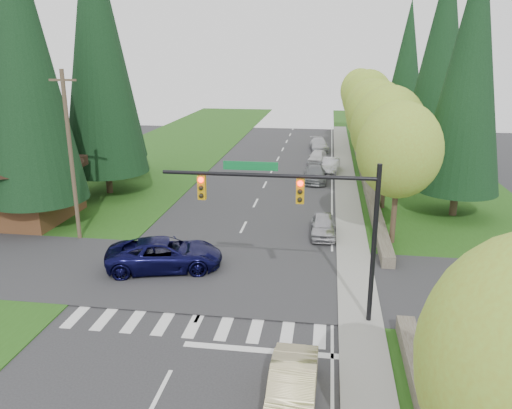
% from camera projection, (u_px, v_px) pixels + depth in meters
% --- Properties ---
extents(ground, '(120.00, 120.00, 0.00)m').
position_uv_depth(ground, '(170.00, 372.00, 17.68)').
color(ground, '#28282B').
rests_on(ground, ground).
extents(grass_east, '(14.00, 110.00, 0.06)m').
position_uv_depth(grass_east, '(437.00, 214.00, 34.81)').
color(grass_east, '#224C14').
rests_on(grass_east, ground).
extents(grass_west, '(14.00, 110.00, 0.06)m').
position_uv_depth(grass_west, '(87.00, 199.00, 38.39)').
color(grass_west, '#224C14').
rests_on(grass_west, ground).
extents(cross_street, '(120.00, 8.00, 0.10)m').
position_uv_depth(cross_street, '(219.00, 276.00, 25.25)').
color(cross_street, '#28282B').
rests_on(cross_street, ground).
extents(sidewalk_east, '(1.80, 80.00, 0.13)m').
position_uv_depth(sidewalk_east, '(348.00, 202.00, 37.53)').
color(sidewalk_east, gray).
rests_on(sidewalk_east, ground).
extents(curb_east, '(0.20, 80.00, 0.13)m').
position_uv_depth(curb_east, '(337.00, 202.00, 37.65)').
color(curb_east, gray).
rests_on(curb_east, ground).
extents(stone_wall_north, '(0.70, 40.00, 0.70)m').
position_uv_depth(stone_wall_north, '(365.00, 175.00, 44.79)').
color(stone_wall_north, '#4C4438').
rests_on(stone_wall_north, ground).
extents(traffic_signal, '(8.70, 0.37, 6.80)m').
position_uv_depth(traffic_signal, '(304.00, 206.00, 19.88)').
color(traffic_signal, black).
rests_on(traffic_signal, ground).
extents(brown_building, '(8.40, 8.40, 5.40)m').
position_uv_depth(brown_building, '(19.00, 174.00, 33.02)').
color(brown_building, '#4C2D19').
rests_on(brown_building, ground).
extents(utility_pole, '(1.60, 0.24, 10.00)m').
position_uv_depth(utility_pole, '(71.00, 156.00, 28.84)').
color(utility_pole, '#473828').
rests_on(utility_pole, ground).
extents(decid_tree_0, '(4.80, 4.80, 8.37)m').
position_uv_depth(decid_tree_0, '(399.00, 150.00, 28.03)').
color(decid_tree_0, '#38281C').
rests_on(decid_tree_0, ground).
extents(decid_tree_1, '(5.20, 5.20, 8.80)m').
position_uv_depth(decid_tree_1, '(388.00, 129.00, 34.58)').
color(decid_tree_1, '#38281C').
rests_on(decid_tree_1, ground).
extents(decid_tree_2, '(5.00, 5.00, 8.82)m').
position_uv_depth(decid_tree_2, '(377.00, 115.00, 41.20)').
color(decid_tree_2, '#38281C').
rests_on(decid_tree_2, ground).
extents(decid_tree_3, '(5.00, 5.00, 8.55)m').
position_uv_depth(decid_tree_3, '(371.00, 109.00, 47.89)').
color(decid_tree_3, '#38281C').
rests_on(decid_tree_3, ground).
extents(decid_tree_4, '(5.40, 5.40, 9.18)m').
position_uv_depth(decid_tree_4, '(368.00, 98.00, 54.38)').
color(decid_tree_4, '#38281C').
rests_on(decid_tree_4, ground).
extents(decid_tree_5, '(4.80, 4.80, 8.30)m').
position_uv_depth(decid_tree_5, '(362.00, 98.00, 61.19)').
color(decid_tree_5, '#38281C').
rests_on(decid_tree_5, ground).
extents(decid_tree_6, '(5.20, 5.20, 8.86)m').
position_uv_depth(decid_tree_6, '(360.00, 91.00, 67.70)').
color(decid_tree_6, '#38281C').
rests_on(decid_tree_6, ground).
extents(conifer_w_a, '(6.12, 6.12, 19.80)m').
position_uv_depth(conifer_w_a, '(22.00, 54.00, 29.57)').
color(conifer_w_a, '#38281C').
rests_on(conifer_w_a, ground).
extents(conifer_w_b, '(5.44, 5.44, 17.80)m').
position_uv_depth(conifer_w_b, '(18.00, 69.00, 34.06)').
color(conifer_w_b, '#38281C').
rests_on(conifer_w_b, ground).
extents(conifer_w_c, '(6.46, 6.46, 20.80)m').
position_uv_depth(conifer_w_c, '(97.00, 46.00, 36.85)').
color(conifer_w_c, '#38281C').
rests_on(conifer_w_c, ground).
extents(conifer_w_e, '(5.78, 5.78, 18.80)m').
position_uv_depth(conifer_w_e, '(107.00, 59.00, 43.10)').
color(conifer_w_e, '#38281C').
rests_on(conifer_w_e, ground).
extents(conifer_e_a, '(5.44, 5.44, 17.80)m').
position_uv_depth(conifer_e_a, '(470.00, 70.00, 31.82)').
color(conifer_e_a, '#38281C').
rests_on(conifer_e_a, ground).
extents(conifer_e_b, '(6.12, 6.12, 19.80)m').
position_uv_depth(conifer_e_b, '(442.00, 53.00, 44.64)').
color(conifer_e_b, '#38281C').
rests_on(conifer_e_b, ground).
extents(conifer_e_c, '(5.10, 5.10, 16.80)m').
position_uv_depth(conifer_e_c, '(407.00, 66.00, 58.47)').
color(conifer_e_c, '#38281C').
rests_on(conifer_e_c, ground).
extents(sedan_champagne, '(1.53, 4.27, 1.40)m').
position_uv_depth(sedan_champagne, '(292.00, 388.00, 15.73)').
color(sedan_champagne, beige).
rests_on(sedan_champagne, ground).
extents(suv_navy, '(6.44, 4.13, 1.65)m').
position_uv_depth(suv_navy, '(165.00, 254.00, 25.88)').
color(suv_navy, '#0A0A35').
rests_on(suv_navy, ground).
extents(parked_car_a, '(1.62, 3.84, 1.29)m').
position_uv_depth(parked_car_a, '(323.00, 226.00, 30.68)').
color(parked_car_a, '#AEAFB3').
rests_on(parked_car_a, ground).
extents(parked_car_b, '(2.09, 4.65, 1.32)m').
position_uv_depth(parked_car_b, '(315.00, 174.00, 43.65)').
color(parked_car_b, slate).
rests_on(parked_car_b, ground).
extents(parked_car_c, '(1.85, 4.34, 1.39)m').
position_uv_depth(parked_car_c, '(330.00, 166.00, 46.69)').
color(parked_car_c, '#A9AAAE').
rests_on(parked_car_c, ground).
extents(parked_car_d, '(2.05, 4.04, 1.32)m').
position_uv_depth(parked_car_d, '(317.00, 157.00, 50.98)').
color(parked_car_d, silver).
rests_on(parked_car_d, ground).
extents(parked_car_e, '(2.44, 4.87, 1.36)m').
position_uv_depth(parked_car_e, '(319.00, 144.00, 57.60)').
color(parked_car_e, '#B4B5B9').
rests_on(parked_car_e, ground).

